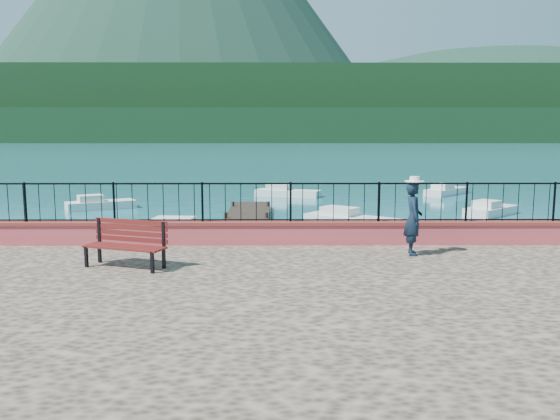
{
  "coord_description": "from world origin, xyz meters",
  "views": [
    {
      "loc": [
        -0.65,
        -9.79,
        3.91
      ],
      "look_at": [
        -0.58,
        2.0,
        2.3
      ],
      "focal_mm": 35.0,
      "sensor_mm": 36.0,
      "label": 1
    }
  ],
  "objects_px": {
    "person": "(413,218)",
    "boat_5": "(447,189)",
    "boat_1": "(352,217)",
    "boat_4": "(288,190)",
    "park_bench": "(126,253)",
    "boat_3": "(101,201)",
    "boat_0": "(190,227)",
    "boat_2": "(491,207)"
  },
  "relations": [
    {
      "from": "person",
      "to": "boat_5",
      "type": "distance_m",
      "value": 25.35
    },
    {
      "from": "boat_1",
      "to": "boat_4",
      "type": "height_order",
      "value": "same"
    },
    {
      "from": "park_bench",
      "to": "boat_3",
      "type": "distance_m",
      "value": 19.15
    },
    {
      "from": "boat_5",
      "to": "boat_0",
      "type": "bearing_deg",
      "value": 179.69
    },
    {
      "from": "boat_2",
      "to": "boat_5",
      "type": "relative_size",
      "value": 0.8
    },
    {
      "from": "boat_0",
      "to": "boat_2",
      "type": "bearing_deg",
      "value": 29.56
    },
    {
      "from": "boat_3",
      "to": "boat_4",
      "type": "height_order",
      "value": "same"
    },
    {
      "from": "boat_0",
      "to": "boat_2",
      "type": "distance_m",
      "value": 15.13
    },
    {
      "from": "boat_1",
      "to": "boat_3",
      "type": "bearing_deg",
      "value": -166.25
    },
    {
      "from": "boat_3",
      "to": "boat_5",
      "type": "bearing_deg",
      "value": -10.18
    },
    {
      "from": "person",
      "to": "boat_1",
      "type": "height_order",
      "value": "person"
    },
    {
      "from": "person",
      "to": "boat_5",
      "type": "relative_size",
      "value": 0.41
    },
    {
      "from": "park_bench",
      "to": "boat_4",
      "type": "xyz_separation_m",
      "value": [
        3.85,
        24.04,
        -1.09
      ]
    },
    {
      "from": "boat_3",
      "to": "boat_5",
      "type": "distance_m",
      "value": 21.99
    },
    {
      "from": "boat_5",
      "to": "boat_3",
      "type": "bearing_deg",
      "value": 152.04
    },
    {
      "from": "boat_1",
      "to": "boat_2",
      "type": "bearing_deg",
      "value": 60.75
    },
    {
      "from": "boat_2",
      "to": "park_bench",
      "type": "bearing_deg",
      "value": -173.76
    },
    {
      "from": "boat_2",
      "to": "boat_4",
      "type": "height_order",
      "value": "same"
    },
    {
      "from": "boat_5",
      "to": "person",
      "type": "bearing_deg",
      "value": -155.72
    },
    {
      "from": "park_bench",
      "to": "boat_5",
      "type": "relative_size",
      "value": 0.45
    },
    {
      "from": "boat_1",
      "to": "boat_0",
      "type": "bearing_deg",
      "value": -119.94
    },
    {
      "from": "boat_1",
      "to": "boat_5",
      "type": "bearing_deg",
      "value": 95.06
    },
    {
      "from": "park_bench",
      "to": "boat_4",
      "type": "bearing_deg",
      "value": 100.55
    },
    {
      "from": "boat_4",
      "to": "park_bench",
      "type": "bearing_deg",
      "value": -79.48
    },
    {
      "from": "park_bench",
      "to": "boat_2",
      "type": "relative_size",
      "value": 0.56
    },
    {
      "from": "boat_3",
      "to": "boat_5",
      "type": "height_order",
      "value": "same"
    },
    {
      "from": "boat_1",
      "to": "boat_5",
      "type": "xyz_separation_m",
      "value": [
        8.08,
        12.68,
        0.0
      ]
    },
    {
      "from": "boat_3",
      "to": "boat_0",
      "type": "bearing_deg",
      "value": -82.73
    },
    {
      "from": "boat_3",
      "to": "boat_4",
      "type": "bearing_deg",
      "value": 1.64
    },
    {
      "from": "park_bench",
      "to": "boat_3",
      "type": "height_order",
      "value": "park_bench"
    },
    {
      "from": "park_bench",
      "to": "person",
      "type": "bearing_deg",
      "value": 30.36
    },
    {
      "from": "boat_2",
      "to": "boat_3",
      "type": "bearing_deg",
      "value": 130.61
    },
    {
      "from": "boat_0",
      "to": "boat_4",
      "type": "bearing_deg",
      "value": 80.95
    },
    {
      "from": "boat_4",
      "to": "boat_5",
      "type": "distance_m",
      "value": 10.71
    },
    {
      "from": "boat_0",
      "to": "boat_3",
      "type": "distance_m",
      "value": 10.37
    },
    {
      "from": "person",
      "to": "boat_5",
      "type": "height_order",
      "value": "person"
    },
    {
      "from": "person",
      "to": "boat_2",
      "type": "bearing_deg",
      "value": -22.11
    },
    {
      "from": "boat_2",
      "to": "boat_3",
      "type": "distance_m",
      "value": 20.22
    },
    {
      "from": "boat_2",
      "to": "boat_4",
      "type": "distance_m",
      "value": 13.04
    },
    {
      "from": "person",
      "to": "boat_0",
      "type": "distance_m",
      "value": 10.79
    },
    {
      "from": "boat_0",
      "to": "boat_3",
      "type": "xyz_separation_m",
      "value": [
        -6.12,
        8.38,
        0.0
      ]
    },
    {
      "from": "park_bench",
      "to": "boat_3",
      "type": "xyz_separation_m",
      "value": [
        -6.32,
        18.05,
        -1.09
      ]
    }
  ]
}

